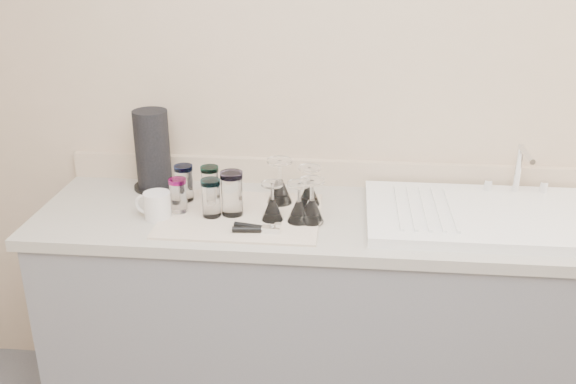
# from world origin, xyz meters

# --- Properties ---
(room_envelope) EXTENTS (3.54, 3.50, 2.52)m
(room_envelope) POSITION_xyz_m (0.00, 0.00, 1.56)
(room_envelope) COLOR #595A5F
(room_envelope) RESTS_ON ground
(counter_unit) EXTENTS (2.06, 0.62, 0.90)m
(counter_unit) POSITION_xyz_m (0.00, 1.20, 0.45)
(counter_unit) COLOR slate
(counter_unit) RESTS_ON ground
(sink_unit) EXTENTS (0.82, 0.50, 0.22)m
(sink_unit) POSITION_xyz_m (0.55, 1.20, 0.92)
(sink_unit) COLOR white
(sink_unit) RESTS_ON counter_unit
(dish_towel) EXTENTS (0.55, 0.42, 0.01)m
(dish_towel) POSITION_xyz_m (-0.30, 1.15, 0.90)
(dish_towel) COLOR silver
(dish_towel) RESTS_ON counter_unit
(tumbler_teal) EXTENTS (0.07, 0.07, 0.13)m
(tumbler_teal) POSITION_xyz_m (-0.52, 1.26, 0.98)
(tumbler_teal) COLOR white
(tumbler_teal) RESTS_ON dish_towel
(tumbler_cyan) EXTENTS (0.07, 0.07, 0.13)m
(tumbler_cyan) POSITION_xyz_m (-0.43, 1.27, 0.97)
(tumbler_cyan) COLOR white
(tumbler_cyan) RESTS_ON dish_towel
(tumbler_magenta) EXTENTS (0.06, 0.06, 0.12)m
(tumbler_magenta) POSITION_xyz_m (-0.52, 1.16, 0.97)
(tumbler_magenta) COLOR white
(tumbler_magenta) RESTS_ON dish_towel
(tumbler_blue) EXTENTS (0.07, 0.07, 0.13)m
(tumbler_blue) POSITION_xyz_m (-0.40, 1.13, 0.98)
(tumbler_blue) COLOR white
(tumbler_blue) RESTS_ON dish_towel
(tumbler_lavender) EXTENTS (0.08, 0.08, 0.16)m
(tumbler_lavender) POSITION_xyz_m (-0.33, 1.15, 0.99)
(tumbler_lavender) COLOR white
(tumbler_lavender) RESTS_ON dish_towel
(goblet_back_left) EXTENTS (0.09, 0.09, 0.16)m
(goblet_back_left) POSITION_xyz_m (-0.17, 1.27, 0.96)
(goblet_back_left) COLOR white
(goblet_back_left) RESTS_ON dish_towel
(goblet_back_right) EXTENTS (0.08, 0.08, 0.14)m
(goblet_back_right) POSITION_xyz_m (-0.07, 1.27, 0.96)
(goblet_back_right) COLOR white
(goblet_back_right) RESTS_ON dish_towel
(goblet_front_left) EXTENTS (0.08, 0.08, 0.13)m
(goblet_front_left) POSITION_xyz_m (-0.18, 1.12, 0.95)
(goblet_front_left) COLOR white
(goblet_front_left) RESTS_ON dish_towel
(goblet_front_right) EXTENTS (0.09, 0.09, 0.15)m
(goblet_front_right) POSITION_xyz_m (-0.05, 1.12, 0.96)
(goblet_front_right) COLOR white
(goblet_front_right) RESTS_ON dish_towel
(goblet_extra) EXTENTS (0.08, 0.08, 0.14)m
(goblet_extra) POSITION_xyz_m (-0.09, 1.11, 0.96)
(goblet_extra) COLOR white
(goblet_extra) RESTS_ON dish_towel
(can_opener) EXTENTS (0.16, 0.06, 0.02)m
(can_opener) POSITION_xyz_m (-0.22, 1.02, 0.92)
(can_opener) COLOR silver
(can_opener) RESTS_ON dish_towel
(white_mug) EXTENTS (0.14, 0.10, 0.10)m
(white_mug) POSITION_xyz_m (-0.59, 1.11, 0.95)
(white_mug) COLOR silver
(white_mug) RESTS_ON counter_unit
(paper_towel_roll) EXTENTS (0.16, 0.16, 0.31)m
(paper_towel_roll) POSITION_xyz_m (-0.67, 1.38, 1.05)
(paper_towel_roll) COLOR black
(paper_towel_roll) RESTS_ON counter_unit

